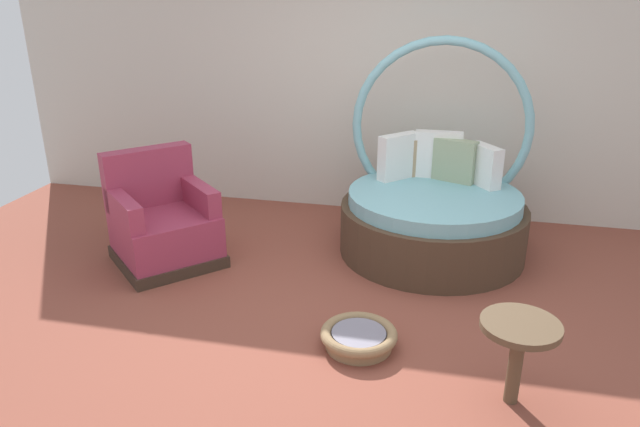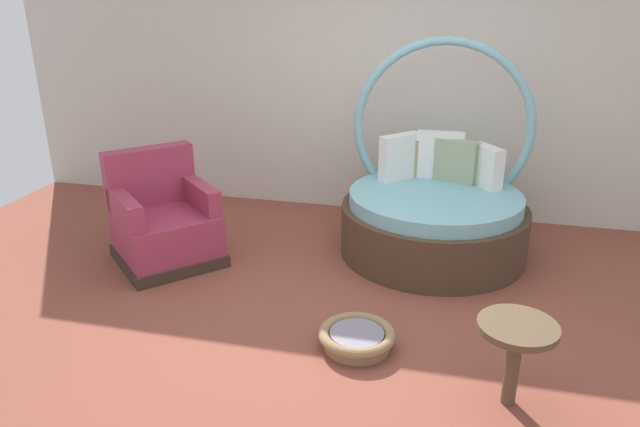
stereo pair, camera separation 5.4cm
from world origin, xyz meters
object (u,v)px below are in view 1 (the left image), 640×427
object	(u,v)px
round_daybed	(434,208)
red_armchair	(163,224)
side_table	(519,337)
pet_basket	(359,337)

from	to	relation	value
round_daybed	red_armchair	distance (m)	2.36
red_armchair	round_daybed	bearing A→B (deg)	18.38
red_armchair	side_table	xyz separation A→B (m)	(2.79, -1.28, 0.10)
red_armchair	side_table	size ratio (longest dim) A/B	2.17
round_daybed	side_table	size ratio (longest dim) A/B	3.53
round_daybed	pet_basket	distance (m)	1.75
round_daybed	pet_basket	xyz separation A→B (m)	(-0.39, -1.68, -0.32)
pet_basket	round_daybed	bearing A→B (deg)	77.03
round_daybed	red_armchair	bearing A→B (deg)	-161.62
round_daybed	red_armchair	size ratio (longest dim) A/B	1.63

